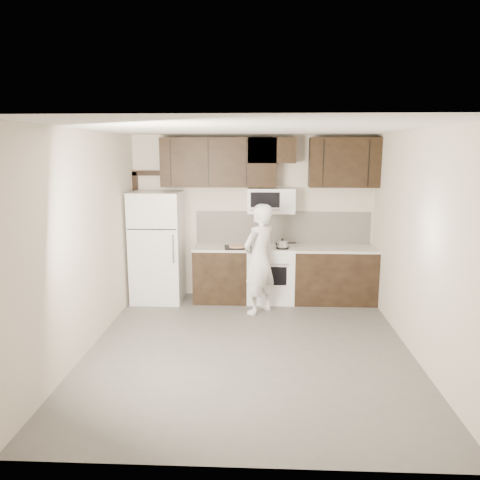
# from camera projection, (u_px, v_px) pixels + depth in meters

# --- Properties ---
(floor) EXTENTS (4.50, 4.50, 0.00)m
(floor) POSITION_uv_depth(u_px,v_px,m) (249.00, 348.00, 5.88)
(floor) COLOR #595754
(floor) RESTS_ON ground
(back_wall) EXTENTS (4.00, 0.00, 4.00)m
(back_wall) POSITION_uv_depth(u_px,v_px,m) (253.00, 217.00, 7.83)
(back_wall) COLOR beige
(back_wall) RESTS_ON ground
(ceiling) EXTENTS (4.50, 4.50, 0.00)m
(ceiling) POSITION_uv_depth(u_px,v_px,m) (250.00, 128.00, 5.37)
(ceiling) COLOR white
(ceiling) RESTS_ON back_wall
(counter_run) EXTENTS (2.95, 0.64, 0.91)m
(counter_run) POSITION_uv_depth(u_px,v_px,m) (289.00, 274.00, 7.67)
(counter_run) COLOR black
(counter_run) RESTS_ON floor
(stove) EXTENTS (0.76, 0.66, 0.94)m
(stove) POSITION_uv_depth(u_px,v_px,m) (270.00, 273.00, 7.68)
(stove) COLOR white
(stove) RESTS_ON floor
(backsplash) EXTENTS (2.90, 0.02, 0.54)m
(backsplash) POSITION_uv_depth(u_px,v_px,m) (283.00, 227.00, 7.83)
(backsplash) COLOR beige
(backsplash) RESTS_ON counter_run
(upper_cabinets) EXTENTS (3.48, 0.35, 0.78)m
(upper_cabinets) POSITION_uv_depth(u_px,v_px,m) (266.00, 161.00, 7.47)
(upper_cabinets) COLOR black
(upper_cabinets) RESTS_ON back_wall
(microwave) EXTENTS (0.76, 0.42, 0.40)m
(microwave) POSITION_uv_depth(u_px,v_px,m) (271.00, 201.00, 7.57)
(microwave) COLOR white
(microwave) RESTS_ON upper_cabinets
(refrigerator) EXTENTS (0.80, 0.76, 1.80)m
(refrigerator) POSITION_uv_depth(u_px,v_px,m) (158.00, 247.00, 7.63)
(refrigerator) COLOR white
(refrigerator) RESTS_ON floor
(door_trim) EXTENTS (0.50, 0.08, 2.12)m
(door_trim) POSITION_uv_depth(u_px,v_px,m) (139.00, 223.00, 7.90)
(door_trim) COLOR black
(door_trim) RESTS_ON floor
(saucepan) EXTENTS (0.31, 0.18, 0.17)m
(saucepan) POSITION_uv_depth(u_px,v_px,m) (282.00, 244.00, 7.43)
(saucepan) COLOR silver
(saucepan) RESTS_ON stove
(baking_tray) EXTENTS (0.45, 0.35, 0.02)m
(baking_tray) POSITION_uv_depth(u_px,v_px,m) (238.00, 247.00, 7.49)
(baking_tray) COLOR black
(baking_tray) RESTS_ON counter_run
(pizza) EXTENTS (0.31, 0.31, 0.02)m
(pizza) POSITION_uv_depth(u_px,v_px,m) (238.00, 246.00, 7.48)
(pizza) COLOR beige
(pizza) RESTS_ON baking_tray
(person) EXTENTS (0.71, 0.72, 1.68)m
(person) POSITION_uv_depth(u_px,v_px,m) (259.00, 259.00, 7.03)
(person) COLOR white
(person) RESTS_ON floor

